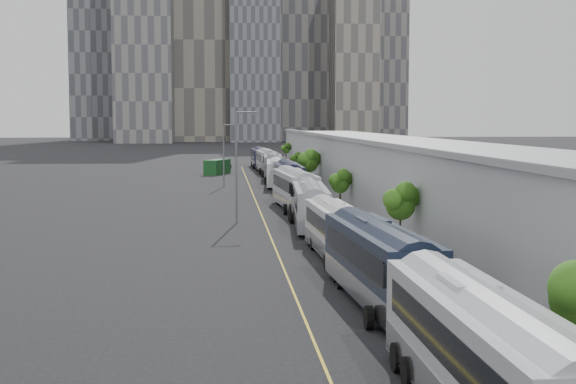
{
  "coord_description": "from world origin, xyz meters",
  "views": [
    {
      "loc": [
        -5.11,
        -16.7,
        8.87
      ],
      "look_at": [
        0.22,
        48.26,
        3.0
      ],
      "focal_mm": 50.0,
      "sensor_mm": 36.0,
      "label": 1
    }
  ],
  "objects": [
    {
      "name": "bus_7",
      "position": [
        2.47,
        103.84,
        1.62
      ],
      "size": [
        3.35,
        13.24,
        3.84
      ],
      "rotation": [
        0.0,
        0.0,
        -0.05
      ],
      "color": "slate",
      "rests_on": "ground"
    },
    {
      "name": "street_lamp_far",
      "position": [
        -4.74,
        90.14,
        4.84
      ],
      "size": [
        2.04,
        0.22,
        8.32
      ],
      "color": "#59595E",
      "rests_on": "ground"
    },
    {
      "name": "bus_5",
      "position": [
        2.67,
        77.36,
        1.67
      ],
      "size": [
        3.0,
        13.52,
        3.95
      ],
      "rotation": [
        0.0,
        0.0,
        -0.0
      ],
      "color": "black",
      "rests_on": "ground"
    },
    {
      "name": "tree_5",
      "position": [
        6.17,
        124.42,
        3.66
      ],
      "size": [
        1.27,
        1.27,
        4.4
      ],
      "color": "black",
      "rests_on": "ground"
    },
    {
      "name": "tree_1",
      "position": [
        5.87,
        31.93,
        3.83
      ],
      "size": [
        1.85,
        1.85,
        4.79
      ],
      "color": "black",
      "rests_on": "ground"
    },
    {
      "name": "bus_6",
      "position": [
        2.08,
        89.95,
        1.55
      ],
      "size": [
        3.32,
        12.67,
        3.66
      ],
      "rotation": [
        0.0,
        0.0,
        -0.06
      ],
      "color": "silver",
      "rests_on": "ground"
    },
    {
      "name": "bus_1",
      "position": [
        2.39,
        21.12,
        1.67
      ],
      "size": [
        3.5,
        13.64,
        3.95
      ],
      "rotation": [
        0.0,
        0.0,
        0.06
      ],
      "color": "black",
      "rests_on": "ground"
    },
    {
      "name": "tree_2",
      "position": [
        5.93,
        57.78,
        3.08
      ],
      "size": [
        1.73,
        1.73,
        3.98
      ],
      "color": "black",
      "rests_on": "ground"
    },
    {
      "name": "skyline",
      "position": [
        -2.9,
        324.16,
        50.85
      ],
      "size": [
        145.0,
        64.0,
        120.0
      ],
      "color": "slate",
      "rests_on": "ground"
    },
    {
      "name": "lane_line",
      "position": [
        -1.5,
        55.0,
        0.01
      ],
      "size": [
        0.12,
        160.0,
        0.02
      ],
      "primitive_type": "cube",
      "color": "gold",
      "rests_on": "ground"
    },
    {
      "name": "bus_4",
      "position": [
        2.08,
        62.48,
        1.68
      ],
      "size": [
        3.65,
        13.74,
        3.97
      ],
      "rotation": [
        0.0,
        0.0,
        0.07
      ],
      "color": "#AAACB4",
      "rests_on": "ground"
    },
    {
      "name": "bus_9",
      "position": [
        1.78,
        132.81,
        1.56
      ],
      "size": [
        2.84,
        12.73,
        3.71
      ],
      "rotation": [
        0.0,
        0.0,
        0.02
      ],
      "color": "black",
      "rests_on": "ground"
    },
    {
      "name": "sidewalk",
      "position": [
        9.0,
        55.0,
        0.06
      ],
      "size": [
        10.0,
        170.0,
        0.12
      ],
      "primitive_type": "cube",
      "color": "gray",
      "rests_on": "ground"
    },
    {
      "name": "tree_4",
      "position": [
        6.1,
        104.66,
        2.86
      ],
      "size": [
        1.4,
        1.4,
        3.61
      ],
      "color": "black",
      "rests_on": "ground"
    },
    {
      "name": "bus_2",
      "position": [
        2.19,
        34.08,
        1.49
      ],
      "size": [
        2.88,
        12.14,
        3.52
      ],
      "rotation": [
        0.0,
        0.0,
        0.04
      ],
      "color": "silver",
      "rests_on": "ground"
    },
    {
      "name": "bus_0",
      "position": [
        2.36,
        5.28,
        1.7
      ],
      "size": [
        3.06,
        13.8,
        4.03
      ],
      "rotation": [
        0.0,
        0.0,
        0.01
      ],
      "color": "#B1B4BC",
      "rests_on": "ground"
    },
    {
      "name": "depot",
      "position": [
        12.99,
        55.0,
        3.51
      ],
      "size": [
        12.45,
        160.4,
        7.2
      ],
      "color": "gray",
      "rests_on": "ground"
    },
    {
      "name": "suv",
      "position": [
        -5.08,
        129.98,
        0.7
      ],
      "size": [
        3.57,
        5.46,
        1.4
      ],
      "primitive_type": "imported",
      "rotation": [
        0.0,
        0.0,
        0.27
      ],
      "color": "black",
      "rests_on": "ground"
    },
    {
      "name": "street_lamp_near",
      "position": [
        -3.76,
        51.84,
        5.51
      ],
      "size": [
        2.04,
        0.22,
        9.63
      ],
      "color": "#59595E",
      "rests_on": "ground"
    },
    {
      "name": "bus_3",
      "position": [
        2.05,
        48.16,
        1.57
      ],
      "size": [
        3.32,
        12.85,
        3.72
      ],
      "rotation": [
        0.0,
        0.0,
        -0.06
      ],
      "color": "gray",
      "rests_on": "ground"
    },
    {
      "name": "tree_3",
      "position": [
        5.57,
        82.11,
        3.94
      ],
      "size": [
        2.46,
        2.46,
        5.19
      ],
      "color": "black",
      "rests_on": "ground"
    },
    {
      "name": "bus_8",
      "position": [
        2.32,
        118.44,
        1.65
      ],
      "size": [
        3.11,
        13.48,
        3.92
      ],
      "rotation": [
        0.0,
        0.0,
        0.03
      ],
      "color": "#A6A6B0",
      "rests_on": "ground"
    },
    {
      "name": "shipping_container",
      "position": [
        -5.96,
        114.75,
        1.21
      ],
      "size": [
        4.44,
        6.86,
        2.41
      ],
      "primitive_type": "cube",
      "rotation": [
        0.0,
        0.0,
        -0.38
      ],
      "color": "#123B18",
      "rests_on": "ground"
    }
  ]
}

